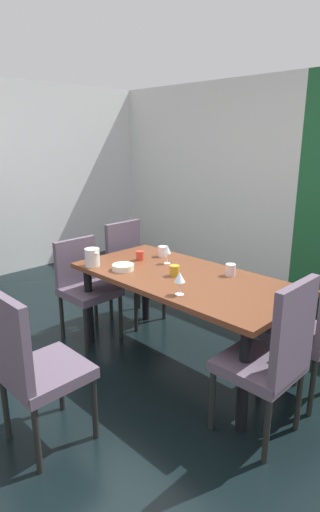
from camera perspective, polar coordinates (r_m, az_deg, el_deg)
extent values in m
cube|color=black|center=(3.43, -8.23, -15.00)|extent=(5.65, 5.66, 0.02)
cube|color=silver|center=(5.84, 5.62, 11.23)|extent=(3.04, 0.10, 2.50)
cube|color=brown|center=(3.11, 3.37, -3.15)|extent=(1.80, 0.88, 0.04)
cylinder|color=black|center=(4.00, -2.09, -4.33)|extent=(0.07, 0.07, 0.71)
cylinder|color=black|center=(3.13, 18.90, -11.47)|extent=(0.07, 0.07, 0.71)
cylinder|color=black|center=(3.60, -10.09, -7.00)|extent=(0.07, 0.07, 0.71)
cylinder|color=black|center=(2.60, 11.87, -16.95)|extent=(0.07, 0.07, 0.71)
cube|color=#504453|center=(2.52, -15.86, -15.71)|extent=(0.44, 0.44, 0.07)
cube|color=#504453|center=(2.32, -20.75, -11.58)|extent=(0.42, 0.05, 0.54)
cylinder|color=black|center=(2.87, -14.01, -17.06)|extent=(0.04, 0.04, 0.42)
cylinder|color=black|center=(2.60, -9.32, -20.63)|extent=(0.04, 0.04, 0.42)
cylinder|color=black|center=(2.74, -21.19, -19.60)|extent=(0.04, 0.04, 0.42)
cylinder|color=black|center=(2.46, -17.15, -23.86)|extent=(0.04, 0.04, 0.42)
cube|color=#504453|center=(2.56, 13.86, -14.95)|extent=(0.44, 0.44, 0.07)
cube|color=#504453|center=(2.35, 18.57, -10.38)|extent=(0.05, 0.42, 0.58)
cylinder|color=black|center=(2.65, 7.48, -19.78)|extent=(0.04, 0.04, 0.42)
cylinder|color=black|center=(2.91, 12.24, -16.36)|extent=(0.04, 0.04, 0.42)
cylinder|color=black|center=(2.49, 15.00, -22.97)|extent=(0.04, 0.04, 0.42)
cylinder|color=black|center=(2.77, 19.20, -18.88)|extent=(0.04, 0.04, 0.42)
cube|color=#504453|center=(3.64, -9.98, -5.02)|extent=(0.44, 0.44, 0.07)
cube|color=#504453|center=(3.72, -11.94, -0.97)|extent=(0.05, 0.42, 0.45)
cylinder|color=black|center=(3.70, -5.64, -8.61)|extent=(0.04, 0.04, 0.42)
cylinder|color=black|center=(3.50, -10.51, -10.38)|extent=(0.04, 0.04, 0.42)
cylinder|color=black|center=(3.98, -9.17, -6.90)|extent=(0.04, 0.04, 0.42)
cylinder|color=black|center=(3.79, -13.85, -8.41)|extent=(0.04, 0.04, 0.42)
cube|color=#504453|center=(3.97, -3.29, -2.96)|extent=(0.44, 0.44, 0.07)
cube|color=#504453|center=(4.04, -5.25, 1.22)|extent=(0.05, 0.42, 0.52)
cylinder|color=black|center=(4.05, 0.59, -6.23)|extent=(0.04, 0.04, 0.42)
cylinder|color=black|center=(3.81, -3.44, -7.78)|extent=(0.04, 0.04, 0.42)
cylinder|color=black|center=(4.31, -3.05, -4.85)|extent=(0.04, 0.04, 0.42)
cylinder|color=black|center=(4.08, -7.03, -6.20)|extent=(0.04, 0.04, 0.42)
cube|color=#504453|center=(3.01, 19.60, -10.47)|extent=(0.44, 0.44, 0.07)
cylinder|color=black|center=(3.05, 14.23, -14.86)|extent=(0.04, 0.04, 0.42)
cylinder|color=black|center=(3.35, 17.66, -12.19)|extent=(0.04, 0.04, 0.42)
cylinder|color=black|center=(2.92, 20.91, -17.13)|extent=(0.04, 0.04, 0.42)
cylinder|color=silver|center=(3.40, 1.02, -1.04)|extent=(0.06, 0.06, 0.00)
cylinder|color=silver|center=(3.39, 1.02, -0.31)|extent=(0.01, 0.01, 0.09)
cone|color=silver|center=(3.36, 1.03, 1.01)|extent=(0.06, 0.06, 0.08)
cylinder|color=silver|center=(2.74, 2.79, -5.48)|extent=(0.06, 0.06, 0.00)
cylinder|color=silver|center=(2.72, 2.80, -4.59)|extent=(0.01, 0.01, 0.09)
cone|color=silver|center=(2.69, 2.83, -3.01)|extent=(0.08, 0.08, 0.07)
cylinder|color=silver|center=(3.23, -5.30, -1.62)|extent=(0.18, 0.18, 0.05)
cylinder|color=red|center=(3.49, -2.88, 0.06)|extent=(0.07, 0.07, 0.08)
cylinder|color=#BC8D24|center=(3.09, 2.09, -2.09)|extent=(0.08, 0.08, 0.08)
cylinder|color=white|center=(3.59, 0.39, 0.66)|extent=(0.08, 0.08, 0.09)
cylinder|color=silver|center=(3.14, 10.04, -1.96)|extent=(0.08, 0.08, 0.09)
cylinder|color=silver|center=(3.36, -9.66, -0.19)|extent=(0.12, 0.12, 0.15)
cone|color=silver|center=(3.30, -9.15, 0.67)|extent=(0.04, 0.04, 0.03)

